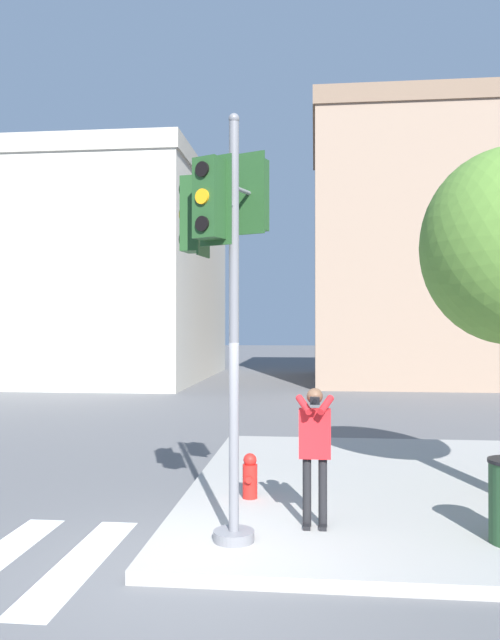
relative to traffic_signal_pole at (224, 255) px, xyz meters
The scene contains 7 objects.
ground_plane 3.60m from the traffic_signal_pole, 126.12° to the right, with size 160.00×160.00×0.00m, color #5B5B5E.
sidewalk_corner 5.52m from the traffic_signal_pole, 43.65° to the left, with size 8.00×8.00×0.16m.
traffic_signal_pole is the anchor object (origin of this frame).
person_photographer 2.63m from the traffic_signal_pole, 28.74° to the left, with size 0.50×0.53×1.75m.
fire_hydrant 3.56m from the traffic_signal_pole, 86.14° to the left, with size 0.22×0.28×0.66m.
building_left 27.41m from the traffic_signal_pole, 119.13° to the left, with size 18.01×14.00×10.62m.
building_right 25.40m from the traffic_signal_pole, 72.65° to the left, with size 13.03×11.15×12.73m.
Camera 1 is at (1.46, -6.82, 2.70)m, focal length 35.00 mm.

